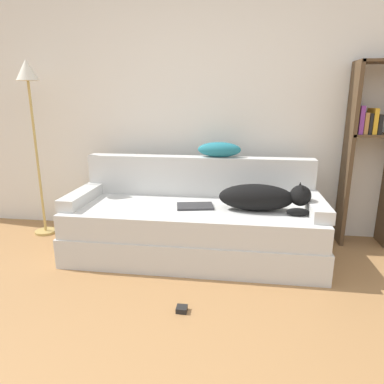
# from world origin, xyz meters

# --- Properties ---
(wall_back) EXTENTS (6.87, 0.06, 2.70)m
(wall_back) POSITION_xyz_m (0.00, 2.27, 1.35)
(wall_back) COLOR silver
(wall_back) RESTS_ON ground_plane
(couch) EXTENTS (2.17, 0.86, 0.46)m
(couch) POSITION_xyz_m (-0.01, 1.58, 0.22)
(couch) COLOR silver
(couch) RESTS_ON ground_plane
(couch_backrest) EXTENTS (2.13, 0.15, 0.37)m
(couch_backrest) POSITION_xyz_m (-0.01, 1.94, 0.64)
(couch_backrest) COLOR silver
(couch_backrest) RESTS_ON couch
(couch_arm_left) EXTENTS (0.15, 0.67, 0.10)m
(couch_arm_left) POSITION_xyz_m (-1.01, 1.58, 0.51)
(couch_arm_left) COLOR silver
(couch_arm_left) RESTS_ON couch
(couch_arm_right) EXTENTS (0.15, 0.67, 0.10)m
(couch_arm_right) POSITION_xyz_m (1.00, 1.58, 0.51)
(couch_arm_right) COLOR silver
(couch_arm_right) RESTS_ON couch
(dog) EXTENTS (0.74, 0.24, 0.24)m
(dog) POSITION_xyz_m (0.58, 1.53, 0.57)
(dog) COLOR black
(dog) RESTS_ON couch
(laptop) EXTENTS (0.34, 0.25, 0.02)m
(laptop) POSITION_xyz_m (0.01, 1.55, 0.47)
(laptop) COLOR #2D2D30
(laptop) RESTS_ON couch
(throw_pillow) EXTENTS (0.40, 0.16, 0.14)m
(throw_pillow) POSITION_xyz_m (0.19, 1.96, 0.90)
(throw_pillow) COLOR teal
(throw_pillow) RESTS_ON couch_backrest
(bookshelf) EXTENTS (0.43, 0.26, 1.67)m
(bookshelf) POSITION_xyz_m (1.55, 2.09, 0.95)
(bookshelf) COLOR #4C3823
(bookshelf) RESTS_ON ground_plane
(floor_lamp) EXTENTS (0.21, 0.21, 1.71)m
(floor_lamp) POSITION_xyz_m (-1.61, 1.90, 1.36)
(floor_lamp) COLOR tan
(floor_lamp) RESTS_ON ground_plane
(power_adapter) EXTENTS (0.07, 0.07, 0.03)m
(power_adapter) POSITION_xyz_m (0.03, 0.73, 0.02)
(power_adapter) COLOR black
(power_adapter) RESTS_ON ground_plane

